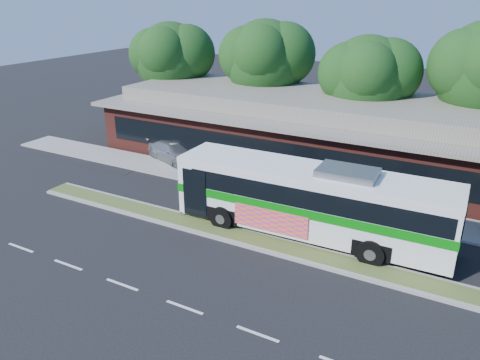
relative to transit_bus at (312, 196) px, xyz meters
The scene contains 10 objects.
ground 3.75m from the transit_bus, 130.66° to the right, with size 120.00×120.00×0.00m, color black.
median_strip 3.36m from the transit_bus, 138.87° to the right, with size 26.00×1.10×0.15m, color #475C27.
sidewalk 4.91m from the transit_bus, 117.25° to the left, with size 44.00×2.60×0.12m, color gray.
parking_lot 21.55m from the transit_bus, 159.25° to the left, with size 14.00×12.00×0.01m, color black.
plaza_building 10.79m from the transit_bus, 101.01° to the left, with size 33.20×11.20×4.45m.
tree_bg_a 21.31m from the transit_bus, 142.56° to the left, with size 6.47×5.80×8.63m.
tree_bg_b 16.74m from the transit_bus, 122.12° to the left, with size 6.69×6.00×9.00m.
tree_bg_c 13.24m from the transit_bus, 92.95° to the left, with size 6.24×5.60×8.26m.
transit_bus is the anchor object (origin of this frame).
sedan 13.07m from the transit_bus, 155.41° to the left, with size 1.91×4.70×1.36m, color #A9ADB0.
Camera 1 is at (8.58, -16.46, 10.77)m, focal length 35.00 mm.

